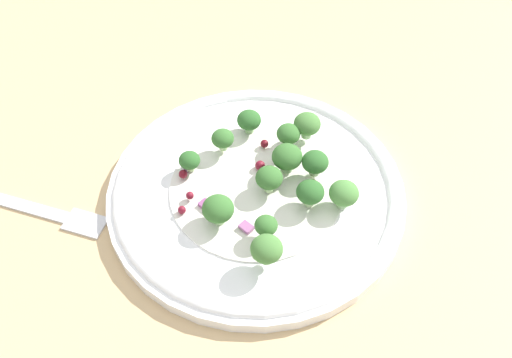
{
  "coord_description": "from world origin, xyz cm",
  "views": [
    {
      "loc": [
        18.72,
        -27.69,
        44.24
      ],
      "look_at": [
        0.88,
        2.4,
        2.7
      ],
      "focal_mm": 42.72,
      "sensor_mm": 36.0,
      "label": 1
    }
  ],
  "objects_px": {
    "plate": "(256,192)",
    "broccoli_floret_1": "(315,162)",
    "broccoli_floret_0": "(223,139)",
    "fork": "(23,205)",
    "broccoli_floret_2": "(267,249)"
  },
  "relations": [
    {
      "from": "plate",
      "to": "broccoli_floret_1",
      "type": "bearing_deg",
      "value": 45.95
    },
    {
      "from": "broccoli_floret_0",
      "to": "plate",
      "type": "bearing_deg",
      "value": -25.05
    },
    {
      "from": "plate",
      "to": "broccoli_floret_0",
      "type": "distance_m",
      "value": 0.06
    },
    {
      "from": "plate",
      "to": "broccoli_floret_0",
      "type": "bearing_deg",
      "value": 154.95
    },
    {
      "from": "plate",
      "to": "fork",
      "type": "distance_m",
      "value": 0.21
    },
    {
      "from": "broccoli_floret_1",
      "to": "plate",
      "type": "bearing_deg",
      "value": -134.05
    },
    {
      "from": "broccoli_floret_0",
      "to": "broccoli_floret_2",
      "type": "height_order",
      "value": "broccoli_floret_2"
    },
    {
      "from": "broccoli_floret_0",
      "to": "broccoli_floret_2",
      "type": "bearing_deg",
      "value": -41.93
    },
    {
      "from": "plate",
      "to": "fork",
      "type": "relative_size",
      "value": 1.46
    },
    {
      "from": "plate",
      "to": "broccoli_floret_1",
      "type": "height_order",
      "value": "broccoli_floret_1"
    },
    {
      "from": "plate",
      "to": "broccoli_floret_2",
      "type": "relative_size",
      "value": 10.16
    },
    {
      "from": "plate",
      "to": "broccoli_floret_0",
      "type": "height_order",
      "value": "broccoli_floret_0"
    },
    {
      "from": "broccoli_floret_1",
      "to": "fork",
      "type": "xyz_separation_m",
      "value": [
        -0.22,
        -0.16,
        -0.03
      ]
    },
    {
      "from": "broccoli_floret_1",
      "to": "broccoli_floret_2",
      "type": "xyz_separation_m",
      "value": [
        0.01,
        -0.1,
        0.0
      ]
    },
    {
      "from": "plate",
      "to": "broccoli_floret_0",
      "type": "xyz_separation_m",
      "value": [
        -0.05,
        0.02,
        0.02
      ]
    }
  ]
}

